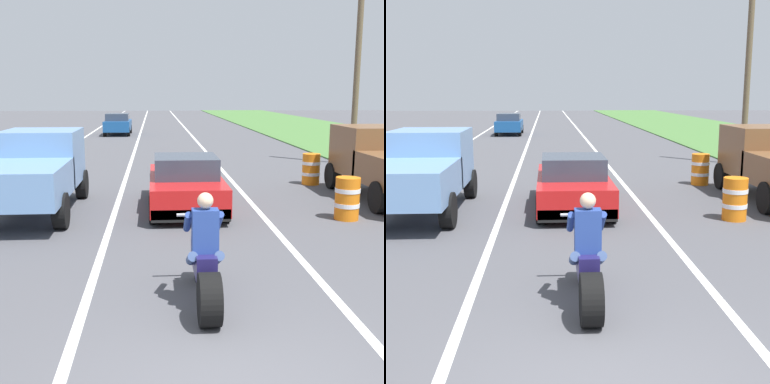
{
  "view_description": "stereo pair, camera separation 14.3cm",
  "coord_description": "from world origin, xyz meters",
  "views": [
    {
      "loc": [
        -0.79,
        -4.32,
        2.94
      ],
      "look_at": [
        -0.06,
        5.61,
        1.0
      ],
      "focal_mm": 47.91,
      "sensor_mm": 36.0,
      "label": 1
    },
    {
      "loc": [
        -0.65,
        -4.32,
        2.94
      ],
      "look_at": [
        -0.06,
        5.61,
        1.0
      ],
      "focal_mm": 47.91,
      "sensor_mm": 36.0,
      "label": 2
    }
  ],
  "objects": [
    {
      "name": "utility_pole_roadside",
      "position": [
        7.39,
        16.27,
        4.04
      ],
      "size": [
        0.24,
        0.24,
        8.08
      ],
      "primitive_type": "cylinder",
      "color": "brown",
      "rests_on": "ground"
    },
    {
      "name": "construction_barrel_mid",
      "position": [
        4.26,
        11.75,
        0.5
      ],
      "size": [
        0.58,
        0.58,
        1.0
      ],
      "color": "orange",
      "rests_on": "ground"
    },
    {
      "name": "lane_stripe_right_solid",
      "position": [
        1.8,
        20.0,
        0.0
      ],
      "size": [
        0.14,
        120.0,
        0.01
      ],
      "primitive_type": "cube",
      "color": "white",
      "rests_on": "ground"
    },
    {
      "name": "lane_stripe_centre_dashed",
      "position": [
        -1.8,
        20.0,
        0.0
      ],
      "size": [
        0.14,
        120.0,
        0.01
      ],
      "primitive_type": "cube",
      "color": "white",
      "rests_on": "ground"
    },
    {
      "name": "motorcycle_with_rider",
      "position": [
        -0.12,
        2.38,
        0.59
      ],
      "size": [
        0.7,
        2.21,
        1.62
      ],
      "color": "black",
      "rests_on": "ground"
    },
    {
      "name": "distant_car_far_ahead",
      "position": [
        -3.33,
        32.15,
        0.77
      ],
      "size": [
        1.8,
        4.0,
        1.5
      ],
      "color": "#194C8C",
      "rests_on": "ground"
    },
    {
      "name": "pickup_truck_left_lane_light_blue",
      "position": [
        -3.71,
        8.36,
        1.11
      ],
      "size": [
        2.02,
        4.8,
        1.98
      ],
      "color": "#6B93C6",
      "rests_on": "ground"
    },
    {
      "name": "lane_stripe_left_solid",
      "position": [
        -5.4,
        20.0,
        0.0
      ],
      "size": [
        0.14,
        120.0,
        0.01
      ],
      "primitive_type": "cube",
      "color": "white",
      "rests_on": "ground"
    },
    {
      "name": "sports_car_red",
      "position": [
        -0.01,
        8.58,
        0.63
      ],
      "size": [
        1.84,
        4.3,
        1.37
      ],
      "color": "red",
      "rests_on": "ground"
    },
    {
      "name": "construction_barrel_nearest",
      "position": [
        3.7,
        7.1,
        0.5
      ],
      "size": [
        0.58,
        0.58,
        1.0
      ],
      "color": "orange",
      "rests_on": "ground"
    }
  ]
}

